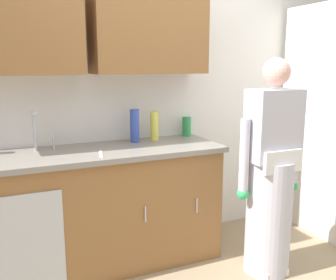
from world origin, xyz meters
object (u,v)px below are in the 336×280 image
person_at_sink (270,185)px  bottle_cleaner_spray (135,126)px  sink (44,156)px  bottle_soap (154,126)px  bottle_water_tall (187,127)px  knife_on_counter (101,154)px

person_at_sink → bottle_cleaner_spray: 1.17m
sink → bottle_cleaner_spray: 0.77m
bottle_cleaner_spray → bottle_soap: size_ratio=1.10×
bottle_cleaner_spray → bottle_soap: bearing=1.1°
sink → bottle_cleaner_spray: sink is taller
sink → bottle_water_tall: bearing=9.9°
bottle_water_tall → bottle_soap: (-0.34, -0.07, 0.04)m
bottle_cleaner_spray → bottle_soap: (0.17, 0.00, -0.01)m
bottle_cleaner_spray → bottle_soap: bottle_cleaner_spray is taller
sink → person_at_sink: bearing=-21.9°
sink → bottle_cleaner_spray: bearing=11.4°
person_at_sink → bottle_cleaner_spray: person_at_sink is taller
bottle_water_tall → knife_on_counter: size_ratio=0.72×
person_at_sink → knife_on_counter: person_at_sink is taller
bottle_water_tall → bottle_soap: bottle_soap is taller
bottle_cleaner_spray → sink: bearing=-168.6°
bottle_soap → knife_on_counter: bottle_soap is taller
sink → bottle_cleaner_spray: size_ratio=1.83×
sink → bottle_soap: size_ratio=2.02×
sink → bottle_soap: 0.94m
sink → bottle_water_tall: 1.28m
sink → bottle_water_tall: (1.26, 0.22, 0.10)m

